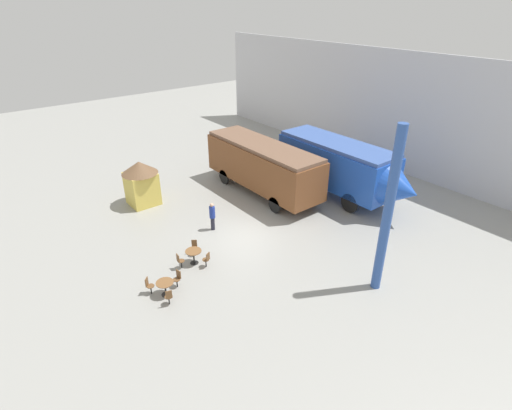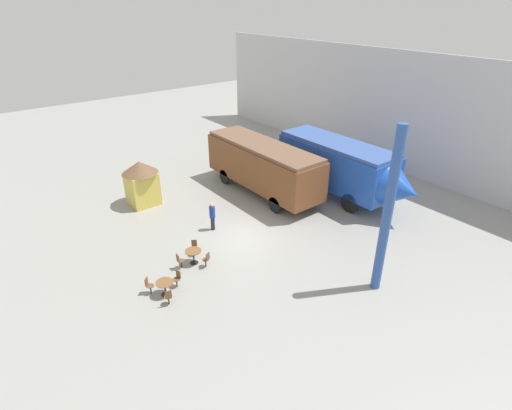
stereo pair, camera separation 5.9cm
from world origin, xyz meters
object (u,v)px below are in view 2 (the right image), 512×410
object	(u,v)px
streamlined_locomotive	(345,166)
passenger_coach_wooden	(263,164)
cafe_chair_0	(148,284)
ticket_kiosk	(141,181)
cafe_table_near	(165,285)
visitor_person	(212,215)
cafe_table_mid	(193,253)

from	to	relation	value
streamlined_locomotive	passenger_coach_wooden	world-z (taller)	streamlined_locomotive
passenger_coach_wooden	cafe_chair_0	size ratio (longest dim) A/B	10.96
passenger_coach_wooden	cafe_chair_0	distance (m)	12.37
streamlined_locomotive	ticket_kiosk	distance (m)	13.52
cafe_table_near	ticket_kiosk	xyz separation A→B (m)	(-9.35, 3.15, 1.12)
visitor_person	streamlined_locomotive	bearing A→B (deg)	79.12
cafe_chair_0	ticket_kiosk	distance (m)	9.62
passenger_coach_wooden	cafe_table_mid	bearing A→B (deg)	-61.63
cafe_chair_0	visitor_person	distance (m)	6.30
cafe_chair_0	ticket_kiosk	xyz separation A→B (m)	(-8.80, 3.70, 1.16)
cafe_chair_0	visitor_person	xyz separation A→B (m)	(-3.06, 5.49, 0.45)
streamlined_locomotive	visitor_person	xyz separation A→B (m)	(-1.81, -9.42, -1.30)
cafe_table_near	passenger_coach_wooden	bearing A→B (deg)	118.79
passenger_coach_wooden	cafe_table_mid	size ratio (longest dim) A/B	11.33
cafe_table_mid	cafe_chair_0	xyz separation A→B (m)	(0.79, -2.86, -0.09)
streamlined_locomotive	cafe_chair_0	size ratio (longest dim) A/B	12.06
streamlined_locomotive	cafe_table_near	size ratio (longest dim) A/B	12.82
passenger_coach_wooden	cafe_table_mid	xyz separation A→B (m)	(4.45, -8.23, -1.51)
visitor_person	ticket_kiosk	bearing A→B (deg)	-162.70
cafe_chair_0	ticket_kiosk	world-z (taller)	ticket_kiosk
visitor_person	ticket_kiosk	xyz separation A→B (m)	(-5.74, -1.79, 0.71)
cafe_chair_0	streamlined_locomotive	bearing A→B (deg)	49.97
cafe_table_near	cafe_table_mid	world-z (taller)	cafe_table_mid
cafe_table_near	cafe_chair_0	xyz separation A→B (m)	(-0.55, -0.55, -0.05)
cafe_table_mid	ticket_kiosk	bearing A→B (deg)	173.98
cafe_table_near	cafe_chair_0	world-z (taller)	cafe_chair_0
streamlined_locomotive	cafe_chair_0	xyz separation A→B (m)	(1.25, -14.91, -1.75)
cafe_table_mid	ticket_kiosk	distance (m)	8.12
cafe_table_near	visitor_person	size ratio (longest dim) A/B	0.47
passenger_coach_wooden	cafe_table_near	xyz separation A→B (m)	(5.79, -10.54, -1.55)
ticket_kiosk	cafe_table_near	bearing A→B (deg)	-18.64
cafe_table_mid	visitor_person	world-z (taller)	visitor_person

